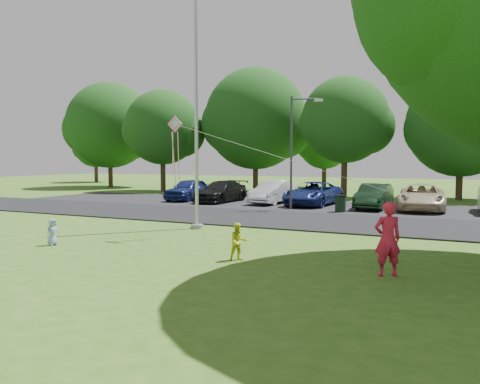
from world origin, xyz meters
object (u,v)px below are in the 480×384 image
at_px(flagpole, 196,124).
at_px(child_blue, 53,232).
at_px(woman, 388,239).
at_px(kite, 180,138).
at_px(child_yellow, 238,242).
at_px(trash_can, 340,204).
at_px(street_lamp, 296,142).

xyz_separation_m(flagpole, child_blue, (-2.35, -5.16, -3.74)).
distance_m(woman, child_blue, 10.35).
bearing_deg(woman, kite, -47.61).
xyz_separation_m(child_yellow, kite, (-3.32, 2.32, 2.99)).
distance_m(flagpole, trash_can, 9.53).
bearing_deg(child_yellow, child_blue, 140.57).
xyz_separation_m(trash_can, kite, (-3.26, -10.19, 3.04)).
bearing_deg(trash_can, child_yellow, -89.72).
distance_m(street_lamp, trash_can, 4.11).
height_order(flagpole, child_yellow, flagpole).
distance_m(trash_can, child_yellow, 12.52).
bearing_deg(kite, street_lamp, 80.84).
xyz_separation_m(street_lamp, child_yellow, (2.58, -12.78, -3.18)).
distance_m(child_blue, kite, 5.17).
relative_size(trash_can, child_blue, 1.09).
distance_m(woman, child_yellow, 3.95).
relative_size(street_lamp, kite, 0.79).
bearing_deg(child_blue, kite, -37.60).
relative_size(flagpole, trash_can, 10.75).
bearing_deg(street_lamp, woman, -86.05).
bearing_deg(child_yellow, street_lamp, 57.75).
bearing_deg(trash_can, child_blue, -115.99).
relative_size(flagpole, street_lamp, 1.62).
xyz_separation_m(street_lamp, child_blue, (-3.81, -13.26, -3.27)).
relative_size(street_lamp, child_blue, 7.23).
xyz_separation_m(street_lamp, kite, (-0.74, -10.46, -0.19)).
bearing_deg(woman, child_blue, -27.13).
relative_size(street_lamp, child_yellow, 5.96).
bearing_deg(kite, child_blue, -142.82).
bearing_deg(trash_can, street_lamp, 174.01).
distance_m(flagpole, child_blue, 6.80).
xyz_separation_m(child_yellow, child_blue, (-6.39, -0.48, -0.09)).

